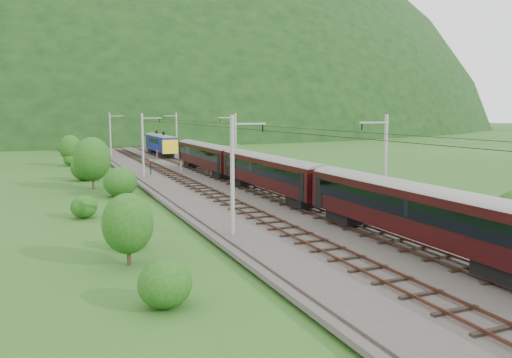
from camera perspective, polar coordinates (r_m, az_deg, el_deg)
name	(u,v)px	position (r m, az deg, el deg)	size (l,w,h in m)	color
ground	(313,230)	(36.54, 6.52, -5.80)	(600.00, 600.00, 0.00)	#214816
railbed	(258,204)	(45.26, 0.25, -2.92)	(14.00, 220.00, 0.30)	#38332D
track_left	(233,204)	(44.34, -2.61, -2.86)	(2.40, 220.00, 0.27)	brown
track_right	(282,200)	(46.21, 2.98, -2.43)	(2.40, 220.00, 0.27)	brown
catenary_left	(143,144)	(64.00, -12.75, 3.94)	(2.54, 192.28, 8.00)	gray
catenary_right	(235,142)	(67.30, -2.42, 4.30)	(2.54, 192.28, 8.00)	gray
overhead_wires	(258,127)	(44.51, 0.25, 5.91)	(4.83, 198.00, 0.03)	black
mountain_main	(77,127)	(291.48, -19.77, 5.59)	(504.00, 360.00, 244.00)	black
train	(269,167)	(48.35, 1.52, 1.41)	(2.66, 107.20, 4.60)	black
hazard_post_near	(181,167)	(68.69, -8.56, 1.38)	(0.16, 0.16, 1.47)	red
hazard_post_far	(157,154)	(89.18, -11.25, 2.77)	(0.16, 0.16, 1.50)	red
signal	(151,166)	(66.71, -11.95, 1.49)	(0.22, 0.22, 1.99)	black
vegetation_left	(92,184)	(47.25, -18.19, -0.56)	(11.91, 147.02, 5.76)	#1B4311
vegetation_right	(424,196)	(45.26, 18.66, -1.80)	(4.34, 93.58, 2.88)	#1B4311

